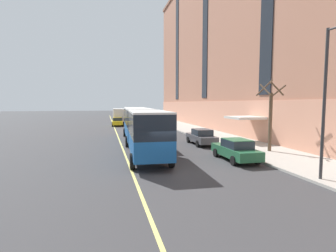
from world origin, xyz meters
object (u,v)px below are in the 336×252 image
city_bus (140,125)px  taxi_cab (117,122)px  box_truck (119,115)px  parked_car_silver_1 (157,122)px  parked_car_green_0 (236,150)px  parked_car_darkgray_2 (201,137)px  street_lamp (328,89)px  street_tree_mid_block (270,115)px

city_bus → taxi_cab: (-1.04, 23.36, -1.29)m
box_truck → parked_car_silver_1: bearing=-36.3°
parked_car_green_0 → taxi_cab: size_ratio=1.02×
parked_car_silver_1 → parked_car_darkgray_2: bearing=-89.8°
parked_car_darkgray_2 → taxi_cab: same height
city_bus → street_lamp: street_lamp is taller
parked_car_green_0 → street_lamp: bearing=-72.3°
parked_car_darkgray_2 → street_tree_mid_block: (3.97, -5.32, 2.37)m
parked_car_darkgray_2 → parked_car_green_0: bearing=-91.5°
parked_car_green_0 → box_truck: box_truck is taller
parked_car_green_0 → parked_car_darkgray_2: same height
box_truck → parked_car_green_0: bearing=-79.3°
taxi_cab → parked_car_darkgray_2: bearing=-73.2°
box_truck → street_lamp: street_lamp is taller
parked_car_darkgray_2 → street_tree_mid_block: size_ratio=0.77×
city_bus → parked_car_darkgray_2: 6.19m
parked_car_silver_1 → box_truck: size_ratio=0.69×
city_bus → street_lamp: size_ratio=2.57×
city_bus → street_lamp: (7.74, -13.39, 2.72)m
box_truck → taxi_cab: size_ratio=1.51×
taxi_cab → street_lamp: size_ratio=0.59×
parked_car_darkgray_2 → street_lamp: bearing=-82.8°
parked_car_darkgray_2 → street_tree_mid_block: bearing=-53.3°
parked_car_green_0 → parked_car_darkgray_2: bearing=88.5°
parked_car_green_0 → box_truck: size_ratio=0.68×
parked_car_green_0 → street_tree_mid_block: 5.21m
box_truck → taxi_cab: bearing=-97.9°
street_lamp → parked_car_darkgray_2: bearing=97.2°
city_bus → parked_car_silver_1: 22.70m
parked_car_silver_1 → taxi_cab: size_ratio=1.03×
city_bus → parked_car_green_0: city_bus is taller
city_bus → street_tree_mid_block: 11.46m
box_truck → street_tree_mid_block: (10.61, -32.14, 1.44)m
parked_car_darkgray_2 → street_lamp: size_ratio=0.60×
parked_car_green_0 → street_tree_mid_block: bearing=26.2°
city_bus → parked_car_silver_1: size_ratio=4.18×
street_tree_mid_block → street_lamp: size_ratio=0.77×
parked_car_silver_1 → parked_car_darkgray_2: 22.00m
city_bus → street_tree_mid_block: size_ratio=3.32×
parked_car_green_0 → taxi_cab: 31.63m
parked_car_green_0 → parked_car_darkgray_2: (0.19, 7.37, -0.00)m
parked_car_silver_1 → street_lamp: 35.52m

